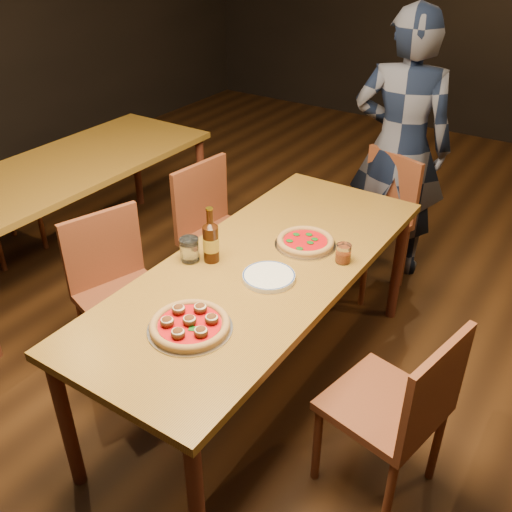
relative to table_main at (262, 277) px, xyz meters
The scene contains 15 objects.
ground 0.68m from the table_main, ahead, with size 9.00×9.00×0.00m, color black.
room_shell 1.18m from the table_main, ahead, with size 9.00×9.00×9.00m.
table_main is the anchor object (origin of this frame).
table_left 1.73m from the table_main, 169.99° to the left, with size 0.80×2.00×0.75m.
chair_main_nw 0.74m from the table_main, 157.67° to the right, with size 0.42×0.42×0.90m, color brown, non-canonical shape.
chair_main_sw 0.80m from the table_main, 139.17° to the left, with size 0.43×0.43×0.93m, color brown, non-canonical shape.
chair_main_e 0.79m from the table_main, 16.18° to the right, with size 0.42×0.42×0.90m, color brown, non-canonical shape.
chair_end 1.20m from the table_main, 88.60° to the left, with size 0.42×0.42×0.90m, color brown, non-canonical shape.
pizza_meatball 0.56m from the table_main, 87.43° to the right, with size 0.33×0.33×0.06m.
pizza_margherita 0.29m from the table_main, 72.83° to the left, with size 0.30×0.30×0.04m.
plate_stack 0.15m from the table_main, 43.19° to the right, with size 0.24×0.24×0.02m, color white.
beer_bottle 0.29m from the table_main, 154.70° to the right, with size 0.07×0.07×0.27m.
water_glass 0.36m from the table_main, 152.88° to the right, with size 0.09×0.09×0.11m, color white.
amber_glass 0.39m from the table_main, 37.04° to the left, with size 0.07×0.07×0.09m, color #993811.
diner 1.50m from the table_main, 87.22° to the left, with size 0.63×0.41×1.72m, color black.
Camera 1 is at (1.21, -1.86, 2.16)m, focal length 40.00 mm.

